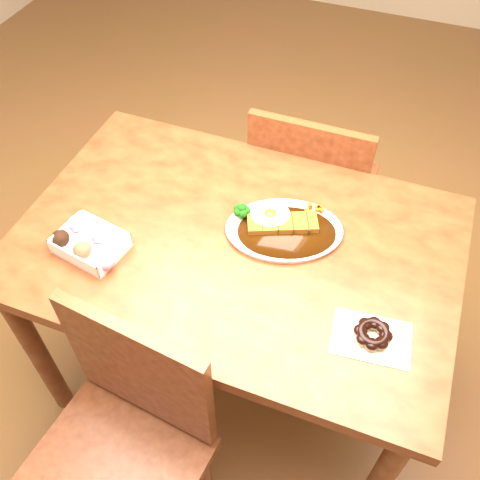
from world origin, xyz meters
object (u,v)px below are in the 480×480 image
(chair_far, at_px, (310,192))
(donut_box, at_px, (89,243))
(pon_de_ring, at_px, (373,334))
(chair_near, at_px, (122,446))
(katsu_curry_plate, at_px, (282,227))
(table, at_px, (236,262))

(chair_far, height_order, donut_box, chair_far)
(chair_far, distance_m, pon_de_ring, 0.83)
(chair_far, relative_size, chair_near, 1.00)
(chair_near, distance_m, katsu_curry_plate, 0.71)
(table, relative_size, chair_far, 1.38)
(chair_near, relative_size, pon_de_ring, 4.42)
(chair_near, bearing_deg, pon_de_ring, 41.82)
(pon_de_ring, bearing_deg, chair_far, 114.52)
(chair_near, bearing_deg, donut_box, 130.71)
(table, xyz_separation_m, pon_de_ring, (0.41, -0.17, 0.12))
(donut_box, xyz_separation_m, pon_de_ring, (0.76, -0.00, -0.01))
(katsu_curry_plate, bearing_deg, donut_box, -152.13)
(chair_far, xyz_separation_m, katsu_curry_plate, (0.02, -0.46, 0.29))
(chair_near, bearing_deg, chair_far, 86.37)
(katsu_curry_plate, xyz_separation_m, donut_box, (-0.46, -0.24, 0.01))
(katsu_curry_plate, distance_m, donut_box, 0.52)
(chair_near, bearing_deg, katsu_curry_plate, 77.38)
(table, bearing_deg, chair_near, -101.31)
(chair_far, distance_m, katsu_curry_plate, 0.54)
(table, relative_size, pon_de_ring, 6.09)
(table, distance_m, donut_box, 0.41)
(table, distance_m, pon_de_ring, 0.46)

